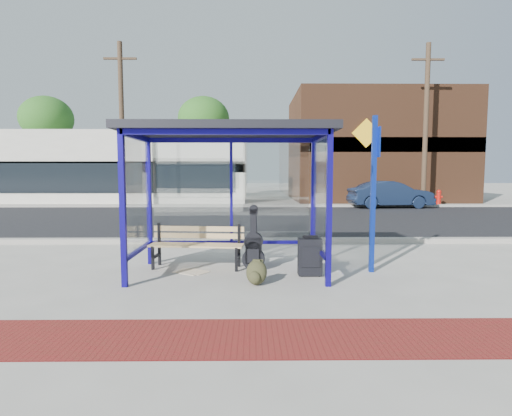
{
  "coord_description": "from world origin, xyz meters",
  "views": [
    {
      "loc": [
        0.37,
        -6.53,
        1.67
      ],
      "look_at": [
        0.44,
        0.2,
        1.08
      ],
      "focal_mm": 28.0,
      "sensor_mm": 36.0,
      "label": 1
    }
  ],
  "objects_px": {
    "guitar_bag": "(254,248)",
    "backpack": "(256,273)",
    "suitcase": "(310,257)",
    "bench": "(197,243)",
    "fire_hydrant": "(439,197)",
    "parked_car": "(390,194)"
  },
  "relations": [
    {
      "from": "guitar_bag",
      "to": "backpack",
      "type": "bearing_deg",
      "value": -81.79
    },
    {
      "from": "backpack",
      "to": "suitcase",
      "type": "bearing_deg",
      "value": 47.9
    },
    {
      "from": "bench",
      "to": "guitar_bag",
      "type": "xyz_separation_m",
      "value": [
        1.0,
        -0.21,
        -0.05
      ]
    },
    {
      "from": "guitar_bag",
      "to": "backpack",
      "type": "distance_m",
      "value": 0.95
    },
    {
      "from": "bench",
      "to": "suitcase",
      "type": "height_order",
      "value": "bench"
    },
    {
      "from": "bench",
      "to": "fire_hydrant",
      "type": "xyz_separation_m",
      "value": [
        10.64,
        13.49,
        0.01
      ]
    },
    {
      "from": "backpack",
      "to": "parked_car",
      "type": "distance_m",
      "value": 14.82
    },
    {
      "from": "fire_hydrant",
      "to": "guitar_bag",
      "type": "bearing_deg",
      "value": -125.16
    },
    {
      "from": "backpack",
      "to": "fire_hydrant",
      "type": "xyz_separation_m",
      "value": [
        9.61,
        14.61,
        0.26
      ]
    },
    {
      "from": "parked_car",
      "to": "fire_hydrant",
      "type": "distance_m",
      "value": 3.29
    },
    {
      "from": "bench",
      "to": "backpack",
      "type": "xyz_separation_m",
      "value": [
        1.03,
        -1.13,
        -0.26
      ]
    },
    {
      "from": "suitcase",
      "to": "bench",
      "type": "bearing_deg",
      "value": 162.9
    },
    {
      "from": "bench",
      "to": "fire_hydrant",
      "type": "bearing_deg",
      "value": 57.36
    },
    {
      "from": "bench",
      "to": "backpack",
      "type": "distance_m",
      "value": 1.55
    },
    {
      "from": "guitar_bag",
      "to": "parked_car",
      "type": "distance_m",
      "value": 14.02
    },
    {
      "from": "guitar_bag",
      "to": "fire_hydrant",
      "type": "height_order",
      "value": "guitar_bag"
    },
    {
      "from": "parked_car",
      "to": "backpack",
      "type": "bearing_deg",
      "value": 149.09
    },
    {
      "from": "suitcase",
      "to": "parked_car",
      "type": "bearing_deg",
      "value": 65.39
    },
    {
      "from": "bench",
      "to": "fire_hydrant",
      "type": "relative_size",
      "value": 2.04
    },
    {
      "from": "backpack",
      "to": "parked_car",
      "type": "xyz_separation_m",
      "value": [
        6.62,
        13.25,
        0.46
      ]
    },
    {
      "from": "guitar_bag",
      "to": "suitcase",
      "type": "height_order",
      "value": "guitar_bag"
    },
    {
      "from": "backpack",
      "to": "parked_car",
      "type": "bearing_deg",
      "value": 79.45
    }
  ]
}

